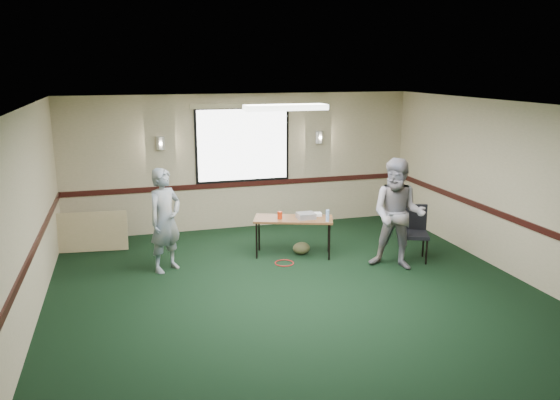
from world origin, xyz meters
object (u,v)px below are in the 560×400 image
object	(u,v)px
projector	(306,216)
conference_chair	(414,228)
folding_table	(293,221)
person_left	(165,220)
person_right	(398,214)

from	to	relation	value
projector	conference_chair	size ratio (longest dim) A/B	0.32
folding_table	conference_chair	distance (m)	2.05
conference_chair	person_left	distance (m)	4.15
conference_chair	person_right	bearing A→B (deg)	-124.16
conference_chair	person_right	distance (m)	0.69
folding_table	conference_chair	xyz separation A→B (m)	(1.92, -0.71, -0.08)
folding_table	projector	bearing A→B (deg)	-3.28
folding_table	person_left	bearing A→B (deg)	-157.36
projector	conference_chair	xyz separation A→B (m)	(1.73, -0.63, -0.18)
person_left	person_right	bearing A→B (deg)	-51.01
projector	person_left	distance (m)	2.38
projector	person_left	size ratio (longest dim) A/B	0.18
projector	folding_table	bearing A→B (deg)	156.79
conference_chair	person_left	bearing A→B (deg)	-166.00
folding_table	projector	xyz separation A→B (m)	(0.20, -0.08, 0.10)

